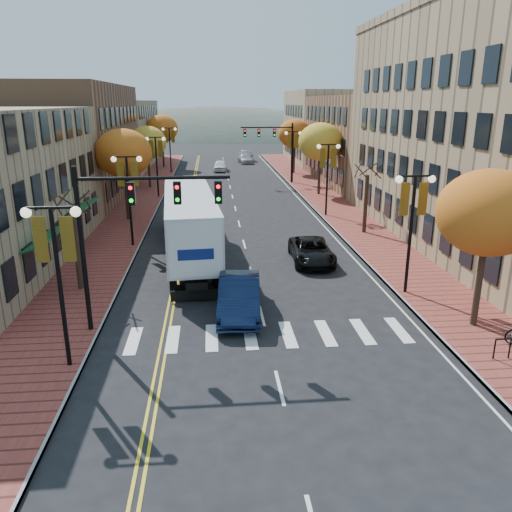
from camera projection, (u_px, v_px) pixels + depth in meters
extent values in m
plane|color=black|center=(273.00, 359.00, 18.97)|extent=(200.00, 200.00, 0.00)
cube|color=brown|center=(142.00, 200.00, 49.08)|extent=(4.00, 85.00, 0.15)
cube|color=brown|center=(322.00, 197.00, 50.63)|extent=(4.00, 85.00, 0.15)
cube|color=brown|center=(62.00, 142.00, 50.11)|extent=(12.00, 24.00, 11.00)
cube|color=#9E8966|center=(110.00, 134.00, 74.11)|extent=(12.00, 26.00, 9.50)
cube|color=brown|center=(385.00, 140.00, 59.02)|extent=(15.00, 24.00, 10.00)
cube|color=#9E8966|center=(339.00, 127.00, 79.80)|extent=(15.00, 20.00, 11.00)
cylinder|color=#382619|center=(77.00, 249.00, 25.13)|extent=(0.28, 0.28, 4.20)
cylinder|color=#382619|center=(126.00, 189.00, 40.25)|extent=(0.28, 0.28, 4.90)
ellipsoid|color=#DE541A|center=(123.00, 153.00, 39.40)|extent=(4.48, 4.48, 3.81)
cylinder|color=#382619|center=(149.00, 167.00, 55.52)|extent=(0.28, 0.28, 4.55)
ellipsoid|color=gold|center=(147.00, 142.00, 54.73)|extent=(4.16, 4.16, 3.54)
cylinder|color=#382619|center=(163.00, 149.00, 72.56)|extent=(0.28, 0.28, 5.04)
ellipsoid|color=#DE541A|center=(162.00, 129.00, 71.69)|extent=(4.61, 4.61, 3.92)
cylinder|color=#382619|center=(480.00, 274.00, 20.93)|extent=(0.28, 0.28, 4.55)
ellipsoid|color=#DE541A|center=(489.00, 213.00, 20.14)|extent=(4.16, 4.16, 3.54)
cylinder|color=#382619|center=(366.00, 204.00, 36.19)|extent=(0.28, 0.28, 4.20)
cylinder|color=#382619|center=(319.00, 170.00, 51.31)|extent=(0.28, 0.28, 4.90)
ellipsoid|color=gold|center=(320.00, 142.00, 50.46)|extent=(4.48, 4.48, 3.81)
cylinder|color=#382619|center=(294.00, 155.00, 66.54)|extent=(0.28, 0.28, 4.76)
ellipsoid|color=#DE541A|center=(295.00, 134.00, 65.72)|extent=(4.35, 4.35, 3.70)
cylinder|color=black|center=(61.00, 292.00, 17.43)|extent=(0.16, 0.16, 6.00)
cylinder|color=black|center=(50.00, 208.00, 16.54)|extent=(1.60, 0.10, 0.10)
sphere|color=#FFF2CC|center=(26.00, 213.00, 16.52)|extent=(0.36, 0.36, 0.36)
sphere|color=#FFF2CC|center=(75.00, 212.00, 16.65)|extent=(0.36, 0.36, 0.36)
cube|color=#B98918|center=(41.00, 240.00, 16.83)|extent=(0.45, 0.03, 1.60)
cube|color=#B98918|center=(68.00, 239.00, 16.91)|extent=(0.45, 0.03, 1.60)
cylinder|color=black|center=(130.00, 203.00, 32.65)|extent=(0.16, 0.16, 6.00)
cylinder|color=black|center=(126.00, 157.00, 31.76)|extent=(1.60, 0.10, 0.10)
sphere|color=#FFF2CC|center=(114.00, 159.00, 31.73)|extent=(0.36, 0.36, 0.36)
sphere|color=#FFF2CC|center=(139.00, 159.00, 31.87)|extent=(0.36, 0.36, 0.36)
cube|color=#B98918|center=(120.00, 174.00, 32.05)|extent=(0.45, 0.03, 1.60)
cube|color=#B98918|center=(135.00, 174.00, 32.12)|extent=(0.45, 0.03, 1.60)
cylinder|color=black|center=(157.00, 168.00, 49.77)|extent=(0.16, 0.16, 6.00)
cylinder|color=black|center=(155.00, 137.00, 48.88)|extent=(1.60, 0.10, 0.10)
sphere|color=#FFF2CC|center=(147.00, 139.00, 48.85)|extent=(0.36, 0.36, 0.36)
sphere|color=#FFF2CC|center=(163.00, 139.00, 48.99)|extent=(0.36, 0.36, 0.36)
cube|color=#B98918|center=(151.00, 149.00, 49.16)|extent=(0.45, 0.03, 1.60)
cube|color=#B98918|center=(160.00, 149.00, 49.24)|extent=(0.45, 0.03, 1.60)
cylinder|color=black|center=(170.00, 151.00, 66.89)|extent=(0.16, 0.16, 6.00)
cylinder|color=black|center=(169.00, 128.00, 66.00)|extent=(1.60, 0.10, 0.10)
sphere|color=#FFF2CC|center=(163.00, 129.00, 65.97)|extent=(0.36, 0.36, 0.36)
sphere|color=#FFF2CC|center=(175.00, 129.00, 66.11)|extent=(0.36, 0.36, 0.36)
cube|color=#B98918|center=(166.00, 136.00, 66.28)|extent=(0.45, 0.03, 1.60)
cube|color=#B98918|center=(173.00, 136.00, 66.36)|extent=(0.45, 0.03, 1.60)
cylinder|color=black|center=(410.00, 237.00, 24.43)|extent=(0.16, 0.16, 6.00)
cylinder|color=black|center=(416.00, 176.00, 23.54)|extent=(1.60, 0.10, 0.10)
sphere|color=#FFF2CC|center=(399.00, 179.00, 23.52)|extent=(0.36, 0.36, 0.36)
sphere|color=#FFF2CC|center=(432.00, 179.00, 23.65)|extent=(0.36, 0.36, 0.36)
cube|color=#B98918|center=(405.00, 199.00, 23.83)|extent=(0.45, 0.03, 1.60)
cube|color=#B98918|center=(423.00, 199.00, 23.90)|extent=(0.45, 0.03, 1.60)
cylinder|color=black|center=(327.00, 181.00, 41.55)|extent=(0.16, 0.16, 6.00)
cylinder|color=black|center=(329.00, 145.00, 40.66)|extent=(1.60, 0.10, 0.10)
sphere|color=#FFF2CC|center=(319.00, 147.00, 40.63)|extent=(0.36, 0.36, 0.36)
sphere|color=#FFF2CC|center=(338.00, 146.00, 40.77)|extent=(0.36, 0.36, 0.36)
cube|color=#B98918|center=(323.00, 158.00, 40.95)|extent=(0.45, 0.03, 1.60)
cube|color=#B98918|center=(333.00, 158.00, 41.02)|extent=(0.45, 0.03, 1.60)
cylinder|color=black|center=(293.00, 158.00, 58.67)|extent=(0.16, 0.16, 6.00)
cylinder|color=black|center=(293.00, 132.00, 57.78)|extent=(1.60, 0.10, 0.10)
sphere|color=#FFF2CC|center=(286.00, 133.00, 57.75)|extent=(0.36, 0.36, 0.36)
sphere|color=#FFF2CC|center=(300.00, 133.00, 57.89)|extent=(0.36, 0.36, 0.36)
cube|color=#B98918|center=(289.00, 141.00, 58.07)|extent=(0.45, 0.03, 1.60)
cube|color=#B98918|center=(297.00, 141.00, 58.14)|extent=(0.45, 0.03, 1.60)
cylinder|color=black|center=(83.00, 253.00, 20.15)|extent=(0.20, 0.20, 7.00)
cylinder|color=black|center=(153.00, 178.00, 19.51)|extent=(6.00, 0.14, 0.14)
cube|color=black|center=(131.00, 194.00, 19.61)|extent=(0.30, 0.25, 0.90)
sphere|color=#FF0C0C|center=(130.00, 188.00, 19.41)|extent=(0.16, 0.16, 0.16)
cube|color=black|center=(177.00, 193.00, 19.77)|extent=(0.30, 0.25, 0.90)
sphere|color=#FF0C0C|center=(177.00, 187.00, 19.56)|extent=(0.16, 0.16, 0.16)
cube|color=black|center=(218.00, 192.00, 19.91)|extent=(0.30, 0.25, 0.90)
sphere|color=#FF0C0C|center=(218.00, 187.00, 19.70)|extent=(0.16, 0.16, 0.16)
cylinder|color=black|center=(292.00, 154.00, 58.51)|extent=(0.20, 0.20, 7.00)
cylinder|color=black|center=(267.00, 127.00, 57.36)|extent=(6.00, 0.14, 0.14)
cube|color=black|center=(274.00, 133.00, 57.62)|extent=(0.30, 0.25, 0.90)
sphere|color=#FF0C0C|center=(275.00, 131.00, 57.41)|extent=(0.16, 0.16, 0.16)
cube|color=black|center=(259.00, 133.00, 57.46)|extent=(0.30, 0.25, 0.90)
sphere|color=#FF0C0C|center=(259.00, 131.00, 57.26)|extent=(0.16, 0.16, 0.16)
cube|color=black|center=(245.00, 133.00, 57.32)|extent=(0.30, 0.25, 0.90)
sphere|color=#FF0C0C|center=(245.00, 131.00, 57.12)|extent=(0.16, 0.16, 0.16)
cube|color=black|center=(191.00, 247.00, 30.29)|extent=(2.14, 13.81, 0.37)
cube|color=silver|center=(189.00, 217.00, 29.74)|extent=(3.83, 13.94, 2.96)
cube|color=#222127|center=(185.00, 206.00, 38.01)|extent=(2.89, 3.38, 2.65)
cylinder|color=black|center=(173.00, 285.00, 25.03)|extent=(0.45, 1.08, 1.06)
cylinder|color=black|center=(218.00, 283.00, 25.39)|extent=(0.45, 1.08, 1.06)
cylinder|color=black|center=(173.00, 277.00, 26.23)|extent=(0.45, 1.08, 1.06)
cylinder|color=black|center=(215.00, 275.00, 26.59)|extent=(0.45, 1.08, 1.06)
cylinder|color=black|center=(171.00, 226.00, 36.99)|extent=(0.45, 1.08, 1.06)
cylinder|color=black|center=(201.00, 225.00, 37.35)|extent=(0.45, 1.08, 1.06)
cylinder|color=black|center=(171.00, 219.00, 39.19)|extent=(0.45, 1.08, 1.06)
cylinder|color=black|center=(199.00, 218.00, 39.54)|extent=(0.45, 1.08, 1.06)
imported|color=#0C1633|center=(239.00, 296.00, 22.77)|extent=(2.23, 5.43, 1.75)
imported|color=black|center=(312.00, 251.00, 30.18)|extent=(2.54, 5.22, 1.43)
imported|color=white|center=(220.00, 166.00, 69.78)|extent=(2.05, 4.48, 1.49)
imported|color=#AFAEB6|center=(245.00, 159.00, 78.88)|extent=(2.38, 4.97, 1.40)
imported|color=#9E9EA5|center=(246.00, 155.00, 82.38)|extent=(2.29, 5.12, 1.63)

